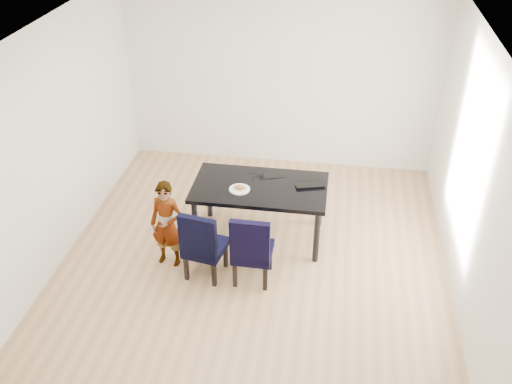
# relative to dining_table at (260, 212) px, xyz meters

# --- Properties ---
(floor) EXTENTS (4.50, 5.00, 0.01)m
(floor) POSITION_rel_dining_table_xyz_m (0.00, -0.50, -0.38)
(floor) COLOR tan
(floor) RESTS_ON ground
(ceiling) EXTENTS (4.50, 5.00, 0.01)m
(ceiling) POSITION_rel_dining_table_xyz_m (0.00, -0.50, 2.33)
(ceiling) COLOR white
(ceiling) RESTS_ON wall_back
(wall_back) EXTENTS (4.50, 0.01, 2.70)m
(wall_back) POSITION_rel_dining_table_xyz_m (0.00, 2.00, 0.98)
(wall_back) COLOR white
(wall_back) RESTS_ON ground
(wall_front) EXTENTS (4.50, 0.01, 2.70)m
(wall_front) POSITION_rel_dining_table_xyz_m (0.00, -3.00, 0.98)
(wall_front) COLOR silver
(wall_front) RESTS_ON ground
(wall_left) EXTENTS (0.01, 5.00, 2.70)m
(wall_left) POSITION_rel_dining_table_xyz_m (-2.25, -0.50, 0.98)
(wall_left) COLOR white
(wall_left) RESTS_ON ground
(wall_right) EXTENTS (0.01, 5.00, 2.70)m
(wall_right) POSITION_rel_dining_table_xyz_m (2.25, -0.50, 0.98)
(wall_right) COLOR silver
(wall_right) RESTS_ON ground
(dining_table) EXTENTS (1.60, 0.90, 0.75)m
(dining_table) POSITION_rel_dining_table_xyz_m (0.00, 0.00, 0.00)
(dining_table) COLOR black
(dining_table) RESTS_ON floor
(chair_left) EXTENTS (0.50, 0.51, 0.89)m
(chair_left) POSITION_rel_dining_table_xyz_m (-0.50, -0.78, 0.07)
(chair_left) COLOR black
(chair_left) RESTS_ON floor
(chair_right) EXTENTS (0.44, 0.45, 0.90)m
(chair_right) POSITION_rel_dining_table_xyz_m (0.04, -0.78, 0.07)
(chair_right) COLOR black
(chair_right) RESTS_ON floor
(child) EXTENTS (0.43, 0.31, 1.08)m
(child) POSITION_rel_dining_table_xyz_m (-0.97, -0.65, 0.17)
(child) COLOR #FF4215
(child) RESTS_ON floor
(plate) EXTENTS (0.27, 0.27, 0.01)m
(plate) POSITION_rel_dining_table_xyz_m (-0.22, -0.12, 0.38)
(plate) COLOR white
(plate) RESTS_ON dining_table
(sandwich) EXTENTS (0.16, 0.08, 0.06)m
(sandwich) POSITION_rel_dining_table_xyz_m (-0.22, -0.13, 0.42)
(sandwich) COLOR #9F6539
(sandwich) RESTS_ON plate
(laptop) EXTENTS (0.40, 0.31, 0.03)m
(laptop) POSITION_rel_dining_table_xyz_m (0.58, 0.14, 0.39)
(laptop) COLOR black
(laptop) RESTS_ON dining_table
(cable_tangle) EXTENTS (0.17, 0.17, 0.01)m
(cable_tangle) POSITION_rel_dining_table_xyz_m (-0.05, 0.17, 0.38)
(cable_tangle) COLOR black
(cable_tangle) RESTS_ON dining_table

